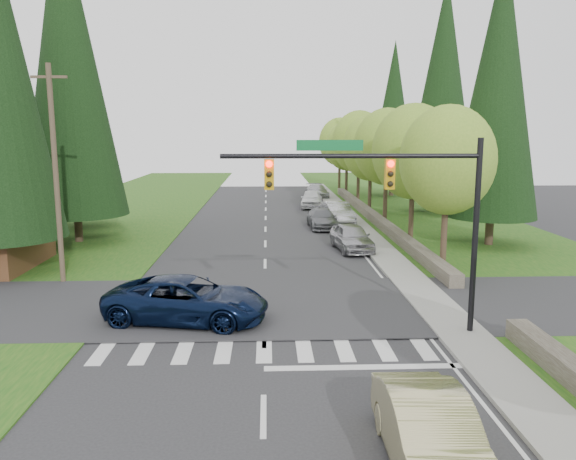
{
  "coord_description": "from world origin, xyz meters",
  "views": [
    {
      "loc": [
        0.12,
        -14.0,
        6.95
      ],
      "look_at": [
        1.03,
        9.93,
        2.8
      ],
      "focal_mm": 35.0,
      "sensor_mm": 36.0,
      "label": 1
    }
  ],
  "objects": [
    {
      "name": "conifer_e_a",
      "position": [
        14.0,
        20.0,
        9.79
      ],
      "size": [
        5.44,
        5.44,
        17.8
      ],
      "color": "#38281C",
      "rests_on": "ground"
    },
    {
      "name": "decid_tree_0",
      "position": [
        9.2,
        14.0,
        5.6
      ],
      "size": [
        4.8,
        4.8,
        8.37
      ],
      "color": "#38281C",
      "rests_on": "ground"
    },
    {
      "name": "decid_tree_6",
      "position": [
        9.2,
        56.0,
        5.86
      ],
      "size": [
        5.2,
        5.2,
        8.86
      ],
      "color": "#38281C",
      "rests_on": "ground"
    },
    {
      "name": "stone_wall_north",
      "position": [
        8.6,
        30.0,
        0.35
      ],
      "size": [
        0.7,
        40.0,
        0.7
      ],
      "primitive_type": "cube",
      "color": "#4C4438",
      "rests_on": "ground"
    },
    {
      "name": "conifer_e_c",
      "position": [
        14.0,
        48.0,
        9.29
      ],
      "size": [
        5.1,
        5.1,
        16.8
      ],
      "color": "#38281C",
      "rests_on": "ground"
    },
    {
      "name": "decid_tree_2",
      "position": [
        9.1,
        28.0,
        5.93
      ],
      "size": [
        5.0,
        5.0,
        8.82
      ],
      "color": "#38281C",
      "rests_on": "ground"
    },
    {
      "name": "sidewalk_east",
      "position": [
        6.9,
        22.0,
        0.07
      ],
      "size": [
        1.8,
        80.0,
        0.13
      ],
      "primitive_type": "cube",
      "color": "gray",
      "rests_on": "ground"
    },
    {
      "name": "parked_car_b",
      "position": [
        4.2,
        26.94,
        0.7
      ],
      "size": [
        2.14,
        4.89,
        1.4
      ],
      "primitive_type": "imported",
      "rotation": [
        0.0,
        0.0,
        0.04
      ],
      "color": "slate",
      "rests_on": "ground"
    },
    {
      "name": "conifer_w_e",
      "position": [
        -14.0,
        28.0,
        10.29
      ],
      "size": [
        5.78,
        5.78,
        18.8
      ],
      "color": "#38281C",
      "rests_on": "ground"
    },
    {
      "name": "cross_street",
      "position": [
        0.0,
        8.0,
        0.0
      ],
      "size": [
        120.0,
        8.0,
        0.1
      ],
      "primitive_type": "cube",
      "color": "#28282B",
      "rests_on": "ground"
    },
    {
      "name": "grass_west",
      "position": [
        -13.0,
        20.0,
        0.03
      ],
      "size": [
        14.0,
        110.0,
        0.06
      ],
      "primitive_type": "cube",
      "color": "#195015",
      "rests_on": "ground"
    },
    {
      "name": "utility_pole",
      "position": [
        -9.5,
        12.0,
        5.14
      ],
      "size": [
        1.6,
        0.24,
        10.0
      ],
      "color": "#473828",
      "rests_on": "ground"
    },
    {
      "name": "traffic_signal",
      "position": [
        4.37,
        4.5,
        4.98
      ],
      "size": [
        8.7,
        0.37,
        6.8
      ],
      "color": "black",
      "rests_on": "ground"
    },
    {
      "name": "decid_tree_4",
      "position": [
        9.3,
        42.0,
        6.06
      ],
      "size": [
        5.4,
        5.4,
        9.18
      ],
      "color": "#38281C",
      "rests_on": "ground"
    },
    {
      "name": "grass_east",
      "position": [
        13.0,
        20.0,
        0.03
      ],
      "size": [
        14.0,
        110.0,
        0.06
      ],
      "primitive_type": "cube",
      "color": "#195015",
      "rests_on": "ground"
    },
    {
      "name": "conifer_w_c",
      "position": [
        -12.0,
        22.0,
        11.29
      ],
      "size": [
        6.46,
        6.46,
        20.8
      ],
      "color": "#38281C",
      "rests_on": "ground"
    },
    {
      "name": "decid_tree_1",
      "position": [
        9.3,
        21.0,
        5.8
      ],
      "size": [
        5.2,
        5.2,
        8.8
      ],
      "color": "#38281C",
      "rests_on": "ground"
    },
    {
      "name": "curb_east",
      "position": [
        6.05,
        22.0,
        0.07
      ],
      "size": [
        0.2,
        80.0,
        0.13
      ],
      "primitive_type": "cube",
      "color": "gray",
      "rests_on": "ground"
    },
    {
      "name": "parked_car_a",
      "position": [
        5.18,
        18.8,
        0.8
      ],
      "size": [
        2.43,
        4.9,
        1.6
      ],
      "primitive_type": "imported",
      "rotation": [
        0.0,
        0.0,
        0.12
      ],
      "color": "#9D9DA1",
      "rests_on": "ground"
    },
    {
      "name": "decid_tree_5",
      "position": [
        9.1,
        49.0,
        5.53
      ],
      "size": [
        4.8,
        4.8,
        8.3
      ],
      "color": "#38281C",
      "rests_on": "ground"
    },
    {
      "name": "parked_car_c",
      "position": [
        5.6,
        29.0,
        0.82
      ],
      "size": [
        2.38,
        5.19,
        1.65
      ],
      "primitive_type": "imported",
      "rotation": [
        0.0,
        0.0,
        0.13
      ],
      "color": "silver",
      "rests_on": "ground"
    },
    {
      "name": "suv_navy",
      "position": [
        -2.86,
        6.23,
        0.84
      ],
      "size": [
        6.43,
        3.86,
        1.67
      ],
      "primitive_type": "imported",
      "rotation": [
        0.0,
        0.0,
        1.38
      ],
      "color": "black",
      "rests_on": "ground"
    },
    {
      "name": "parked_car_d",
      "position": [
        4.33,
        38.48,
        0.82
      ],
      "size": [
        2.41,
        5.0,
        1.65
      ],
      "primitive_type": "imported",
      "rotation": [
        0.0,
        0.0,
        -0.1
      ],
      "color": "white",
      "rests_on": "ground"
    },
    {
      "name": "ground",
      "position": [
        0.0,
        0.0,
        0.0
      ],
      "size": [
        120.0,
        120.0,
        0.0
      ],
      "primitive_type": "plane",
      "color": "#28282B",
      "rests_on": "ground"
    },
    {
      "name": "parked_car_e",
      "position": [
        5.6,
        46.53,
        0.72
      ],
      "size": [
        2.41,
        5.09,
        1.43
      ],
      "primitive_type": "imported",
      "rotation": [
        0.0,
        0.0,
        0.08
      ],
      "color": "#AFB0B4",
      "rests_on": "ground"
    },
    {
      "name": "conifer_e_b",
      "position": [
        15.0,
        34.0,
        10.79
      ],
      "size": [
        6.12,
        6.12,
        19.8
      ],
      "color": "#38281C",
      "rests_on": "ground"
    },
    {
      "name": "decid_tree_3",
      "position": [
        9.2,
        35.0,
        5.66
      ],
      "size": [
        5.0,
        5.0,
        8.55
      ],
      "color": "#38281C",
      "rests_on": "ground"
    },
    {
      "name": "sedan_champagne",
      "position": [
        3.48,
        -3.41,
        0.79
      ],
      "size": [
        1.71,
        4.81,
        1.58
      ],
      "primitive_type": "imported",
      "rotation": [
        0.0,
        0.0,
        -0.01
      ],
      "color": "beige",
      "rests_on": "ground"
    }
  ]
}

